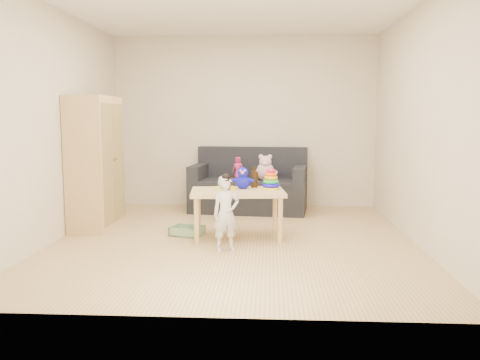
# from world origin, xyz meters

# --- Properties ---
(room) EXTENTS (4.50, 4.50, 4.50)m
(room) POSITION_xyz_m (0.00, 0.00, 1.30)
(room) COLOR tan
(room) RESTS_ON ground
(wardrobe) EXTENTS (0.45, 0.91, 1.63)m
(wardrobe) POSITION_xyz_m (-1.76, 0.55, 0.82)
(wardrobe) COLOR tan
(wardrobe) RESTS_ON ground
(sofa) EXTENTS (1.75, 1.01, 0.47)m
(sofa) POSITION_xyz_m (0.09, 1.77, 0.23)
(sofa) COLOR black
(sofa) RESTS_ON ground
(play_table) EXTENTS (1.11, 0.77, 0.55)m
(play_table) POSITION_xyz_m (0.03, 0.09, 0.28)
(play_table) COLOR #E3B17C
(play_table) RESTS_ON ground
(storage_bin) EXTENTS (0.42, 0.36, 0.11)m
(storage_bin) POSITION_xyz_m (-0.57, 0.18, 0.05)
(storage_bin) COLOR gray
(storage_bin) RESTS_ON ground
(toddler) EXTENTS (0.33, 0.29, 0.76)m
(toddler) POSITION_xyz_m (-0.05, -0.47, 0.38)
(toddler) COLOR silver
(toddler) RESTS_ON ground
(pink_bear) EXTENTS (0.31, 0.28, 0.32)m
(pink_bear) POSITION_xyz_m (0.33, 1.71, 0.63)
(pink_bear) COLOR #EFB0C5
(pink_bear) RESTS_ON sofa
(doll) EXTENTS (0.19, 0.16, 0.33)m
(doll) POSITION_xyz_m (-0.07, 1.77, 0.63)
(doll) COLOR #D1276A
(doll) RESTS_ON sofa
(ring_stacker) EXTENTS (0.20, 0.20, 0.23)m
(ring_stacker) POSITION_xyz_m (0.41, 0.21, 0.64)
(ring_stacker) COLOR yellow
(ring_stacker) RESTS_ON play_table
(brown_bottle) EXTENTS (0.08, 0.08, 0.24)m
(brown_bottle) POSITION_xyz_m (0.22, 0.34, 0.66)
(brown_bottle) COLOR black
(brown_bottle) RESTS_ON play_table
(blue_plush) EXTENTS (0.23, 0.19, 0.26)m
(blue_plush) POSITION_xyz_m (0.08, 0.23, 0.68)
(blue_plush) COLOR #1517C2
(blue_plush) RESTS_ON play_table
(wooden_figure) EXTENTS (0.05, 0.04, 0.11)m
(wooden_figure) POSITION_xyz_m (-0.06, 0.07, 0.61)
(wooden_figure) COLOR brown
(wooden_figure) RESTS_ON play_table
(yellow_book) EXTENTS (0.27, 0.27, 0.02)m
(yellow_book) POSITION_xyz_m (-0.12, 0.21, 0.56)
(yellow_book) COLOR #E1EF19
(yellow_book) RESTS_ON play_table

